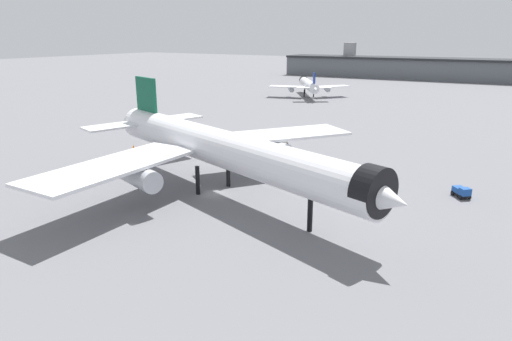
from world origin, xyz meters
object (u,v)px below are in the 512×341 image
(baggage_cart_trailing, at_px, (283,140))
(traffic_cone_near_nose, at_px, (134,147))
(airliner_near_gate, at_px, (221,149))
(airliner_far_taxiway, at_px, (309,85))
(baggage_tug_wing, at_px, (462,192))

(baggage_cart_trailing, distance_m, traffic_cone_near_nose, 35.72)
(airliner_near_gate, bearing_deg, airliner_far_taxiway, 126.66)
(traffic_cone_near_nose, bearing_deg, airliner_far_taxiway, 92.38)
(airliner_near_gate, distance_m, traffic_cone_near_nose, 40.30)
(baggage_tug_wing, height_order, baggage_cart_trailing, baggage_tug_wing)
(baggage_tug_wing, height_order, traffic_cone_near_nose, baggage_tug_wing)
(airliner_near_gate, distance_m, baggage_tug_wing, 40.29)
(airliner_near_gate, bearing_deg, traffic_cone_near_nose, 175.33)
(baggage_cart_trailing, bearing_deg, baggage_tug_wing, -4.49)
(baggage_tug_wing, bearing_deg, airliner_near_gate, -102.91)
(airliner_near_gate, distance_m, airliner_far_taxiway, 128.47)
(airliner_near_gate, distance_m, baggage_cart_trailing, 38.96)
(airliner_far_taxiway, bearing_deg, traffic_cone_near_nose, 149.03)
(airliner_near_gate, height_order, traffic_cone_near_nose, airliner_near_gate)
(airliner_near_gate, xyz_separation_m, baggage_cart_trailing, (-8.49, 37.41, -6.81))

